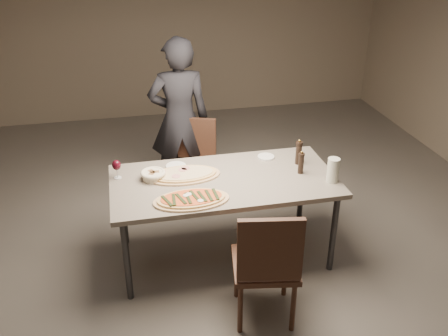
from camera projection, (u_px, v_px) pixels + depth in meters
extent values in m
plane|color=#5F5952|center=(224.00, 255.00, 4.33)|extent=(7.00, 7.00, 0.00)
plane|color=gray|center=(169.00, 16.00, 6.73)|extent=(6.00, 0.00, 6.00)
cube|color=gray|center=(224.00, 181.00, 4.00)|extent=(1.80, 0.90, 0.04)
cylinder|color=#333335|center=(127.00, 260.00, 3.69)|extent=(0.05, 0.05, 0.71)
cylinder|color=#333335|center=(333.00, 233.00, 4.00)|extent=(0.05, 0.05, 0.71)
cylinder|color=#333335|center=(123.00, 209.00, 4.33)|extent=(0.05, 0.05, 0.71)
cylinder|color=#333335|center=(301.00, 189.00, 4.65)|extent=(0.05, 0.05, 0.71)
ellipsoid|color=white|center=(189.00, 194.00, 3.70)|extent=(0.05, 0.05, 0.01)
ellipsoid|color=white|center=(200.00, 200.00, 3.62)|extent=(0.05, 0.05, 0.01)
ellipsoid|color=white|center=(186.00, 195.00, 3.68)|extent=(0.05, 0.05, 0.01)
cube|color=#223014|center=(167.00, 201.00, 3.62)|extent=(0.08, 0.16, 0.01)
cube|color=#223014|center=(174.00, 200.00, 3.63)|extent=(0.03, 0.16, 0.01)
cube|color=#223014|center=(181.00, 199.00, 3.64)|extent=(0.07, 0.16, 0.01)
cube|color=#223014|center=(188.00, 198.00, 3.65)|extent=(0.04, 0.16, 0.01)
cube|color=#223014|center=(195.00, 196.00, 3.68)|extent=(0.06, 0.16, 0.01)
cube|color=#223014|center=(202.00, 196.00, 3.67)|extent=(0.05, 0.16, 0.01)
cube|color=#223014|center=(209.00, 195.00, 3.69)|extent=(0.04, 0.16, 0.01)
cube|color=#223014|center=(216.00, 194.00, 3.70)|extent=(0.03, 0.16, 0.01)
cylinder|color=#D98C84|center=(162.00, 171.00, 4.03)|extent=(0.07, 0.07, 0.00)
cylinder|color=#D98C84|center=(185.00, 168.00, 4.08)|extent=(0.07, 0.07, 0.00)
cylinder|color=#D98C84|center=(183.00, 170.00, 4.06)|extent=(0.07, 0.07, 0.00)
cylinder|color=#D98C84|center=(176.00, 176.00, 3.96)|extent=(0.07, 0.07, 0.00)
cylinder|color=beige|center=(153.00, 176.00, 3.97)|extent=(0.17, 0.17, 0.07)
torus|color=beige|center=(153.00, 173.00, 3.96)|extent=(0.20, 0.20, 0.03)
cube|color=#A46F42|center=(156.00, 174.00, 3.97)|extent=(0.05, 0.04, 0.04)
cube|color=#A46F42|center=(151.00, 173.00, 3.98)|extent=(0.06, 0.07, 0.04)
cube|color=#A46F42|center=(152.00, 175.00, 3.94)|extent=(0.06, 0.07, 0.04)
cylinder|color=white|center=(266.00, 157.00, 4.33)|extent=(0.14, 0.14, 0.02)
cylinder|color=#B0AA40|center=(266.00, 157.00, 4.33)|extent=(0.10, 0.10, 0.00)
cylinder|color=black|center=(301.00, 164.00, 4.04)|extent=(0.05, 0.05, 0.16)
cylinder|color=black|center=(302.00, 154.00, 4.00)|extent=(0.05, 0.05, 0.02)
sphere|color=gold|center=(302.00, 152.00, 4.00)|extent=(0.02, 0.02, 0.02)
cylinder|color=black|center=(299.00, 154.00, 4.19)|extent=(0.05, 0.05, 0.18)
cylinder|color=black|center=(299.00, 143.00, 4.15)|extent=(0.06, 0.06, 0.02)
sphere|color=gold|center=(300.00, 141.00, 4.14)|extent=(0.02, 0.02, 0.02)
cylinder|color=silver|center=(333.00, 170.00, 3.91)|extent=(0.10, 0.10, 0.20)
cylinder|color=silver|center=(118.00, 178.00, 4.00)|extent=(0.06, 0.06, 0.01)
cylinder|color=silver|center=(117.00, 173.00, 3.99)|extent=(0.01, 0.01, 0.08)
ellipsoid|color=#400915|center=(116.00, 165.00, 3.95)|extent=(0.07, 0.07, 0.08)
cylinder|color=white|center=(176.00, 166.00, 4.18)|extent=(0.17, 0.17, 0.01)
cube|color=#43281C|center=(265.00, 265.00, 3.51)|extent=(0.52, 0.52, 0.04)
cylinder|color=#43281C|center=(240.00, 309.00, 3.45)|extent=(0.04, 0.04, 0.42)
cylinder|color=#43281C|center=(293.00, 307.00, 3.46)|extent=(0.04, 0.04, 0.42)
cylinder|color=#43281C|center=(237.00, 274.00, 3.78)|extent=(0.04, 0.04, 0.42)
cylinder|color=#43281C|center=(285.00, 273.00, 3.79)|extent=(0.04, 0.04, 0.42)
cube|color=#43281C|center=(270.00, 250.00, 3.21)|extent=(0.43, 0.11, 0.47)
cube|color=#43281C|center=(194.00, 169.00, 4.91)|extent=(0.52, 0.52, 0.04)
cylinder|color=#43281C|center=(213.00, 181.00, 5.13)|extent=(0.03, 0.03, 0.38)
cylinder|color=#43281C|center=(182.00, 179.00, 5.17)|extent=(0.03, 0.03, 0.38)
cylinder|color=#43281C|center=(208.00, 197.00, 4.84)|extent=(0.03, 0.03, 0.38)
cylinder|color=#43281C|center=(174.00, 195.00, 4.88)|extent=(0.03, 0.03, 0.38)
cube|color=#43281C|center=(197.00, 138.00, 4.96)|extent=(0.38, 0.17, 0.43)
imported|color=black|center=(179.00, 120.00, 4.93)|extent=(0.61, 0.41, 1.65)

